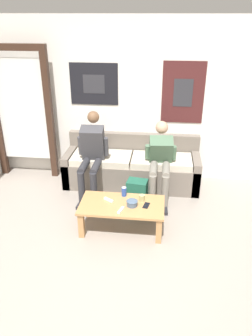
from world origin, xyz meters
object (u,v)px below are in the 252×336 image
(coffee_table, at_px, (122,208))
(game_controller_near_right, at_px, (121,210))
(person_seated_adult, at_px, (92,152))
(person_seated_teen, at_px, (160,159))
(cell_phone, at_px, (146,205))
(game_controller_near_left, at_px, (109,200))
(pillar_candle, at_px, (142,198))
(backpack, at_px, (137,194))
(drink_can_blue, at_px, (124,192))
(ceramic_bowl, at_px, (132,203))
(couch, at_px, (132,168))

(coffee_table, distance_m, game_controller_near_right, 0.18)
(person_seated_adult, bearing_deg, person_seated_teen, 0.18)
(cell_phone, bearing_deg, game_controller_near_left, 172.19)
(coffee_table, height_order, person_seated_teen, person_seated_teen)
(pillar_candle, distance_m, game_controller_near_right, 0.37)
(coffee_table, xyz_separation_m, pillar_candle, (0.25, 0.12, 0.10))
(backpack, bearing_deg, game_controller_near_right, -100.56)
(person_seated_adult, height_order, drink_can_blue, person_seated_adult)
(ceramic_bowl, bearing_deg, game_controller_near_right, -132.73)
(couch, bearing_deg, coffee_table, -89.95)
(coffee_table, relative_size, pillar_candle, 11.51)
(backpack, height_order, cell_phone, backpack)
(coffee_table, relative_size, backpack, 2.66)
(drink_can_blue, height_order, game_controller_near_left, drink_can_blue)
(backpack, relative_size, cell_phone, 2.75)
(backpack, xyz_separation_m, pillar_candle, (0.10, -0.46, 0.22))
(game_controller_near_left, bearing_deg, person_seated_teen, 52.99)
(person_seated_teen, relative_size, ceramic_bowl, 7.67)
(coffee_table, xyz_separation_m, drink_can_blue, (0.00, 0.21, 0.13))
(couch, height_order, cell_phone, couch)
(ceramic_bowl, height_order, drink_can_blue, drink_can_blue)
(ceramic_bowl, bearing_deg, drink_can_blue, 119.01)
(coffee_table, xyz_separation_m, ceramic_bowl, (0.13, -0.02, 0.10))
(couch, bearing_deg, ceramic_bowl, -84.14)
(pillar_candle, bearing_deg, coffee_table, -154.37)
(backpack, relative_size, game_controller_near_left, 2.91)
(person_seated_teen, relative_size, cell_phone, 7.58)
(couch, height_order, person_seated_adult, person_seated_adult)
(coffee_table, relative_size, cell_phone, 7.31)
(ceramic_bowl, relative_size, drink_can_blue, 1.17)
(couch, bearing_deg, person_seated_teen, -38.23)
(person_seated_teen, xyz_separation_m, game_controller_near_left, (-0.64, -0.84, -0.24))
(person_seated_teen, height_order, game_controller_near_right, person_seated_teen)
(person_seated_adult, xyz_separation_m, person_seated_teen, (1.02, 0.00, -0.06))
(cell_phone, bearing_deg, person_seated_adult, 134.15)
(ceramic_bowl, height_order, pillar_candle, pillar_candle)
(couch, bearing_deg, backpack, -78.09)
(coffee_table, bearing_deg, game_controller_near_right, -87.67)
(game_controller_near_left, bearing_deg, cell_phone, -7.81)
(person_seated_teen, relative_size, pillar_candle, 11.94)
(pillar_candle, xyz_separation_m, game_controller_near_right, (-0.24, -0.28, -0.03))
(pillar_candle, height_order, drink_can_blue, drink_can_blue)
(couch, height_order, coffee_table, couch)
(ceramic_bowl, height_order, game_controller_near_right, ceramic_bowl)
(person_seated_adult, relative_size, ceramic_bowl, 8.58)
(coffee_table, bearing_deg, game_controller_near_left, 160.70)
(game_controller_near_left, bearing_deg, pillar_candle, 7.14)
(drink_can_blue, height_order, cell_phone, drink_can_blue)
(drink_can_blue, bearing_deg, coffee_table, -90.07)
(game_controller_near_left, height_order, game_controller_near_right, same)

